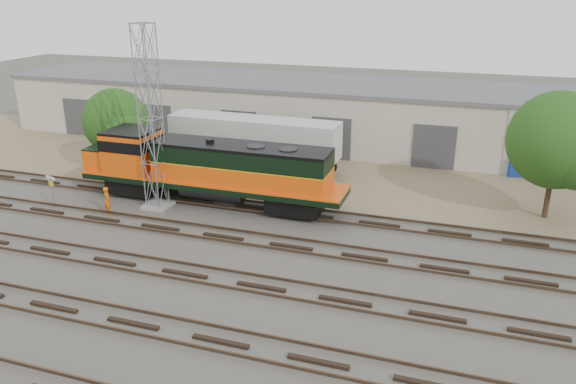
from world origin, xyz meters
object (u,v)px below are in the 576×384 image
(locomotive, at_px, (207,168))
(semi_trailer, at_px, (258,138))
(signal_tower, at_px, (151,123))
(worker, at_px, (108,201))

(locomotive, relative_size, semi_trailer, 1.34)
(locomotive, xyz_separation_m, semi_trailer, (0.55, 7.42, 0.12))
(signal_tower, height_order, semi_trailer, signal_tower)
(locomotive, bearing_deg, signal_tower, -151.25)
(locomotive, xyz_separation_m, signal_tower, (-2.81, -1.54, 3.07))
(worker, bearing_deg, semi_trailer, -73.39)
(locomotive, distance_m, semi_trailer, 7.44)
(signal_tower, relative_size, worker, 6.29)
(signal_tower, height_order, worker, signal_tower)
(signal_tower, bearing_deg, locomotive, 28.75)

